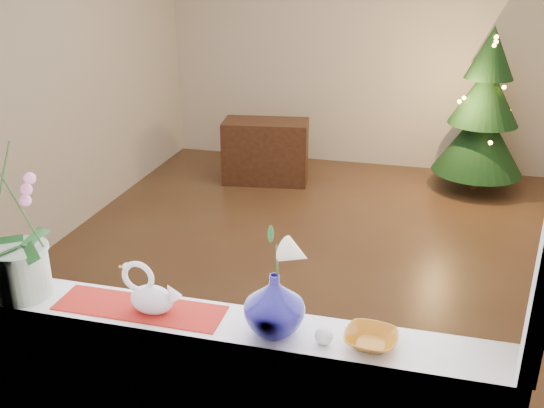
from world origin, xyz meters
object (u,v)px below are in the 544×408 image
(orchid_pot, at_px, (11,216))
(blue_vase, at_px, (274,299))
(amber_dish, at_px, (371,340))
(paperweight, at_px, (324,336))
(swan, at_px, (151,289))
(xmas_tree, at_px, (484,111))
(side_table, at_px, (266,151))

(orchid_pot, distance_m, blue_vase, 1.11)
(blue_vase, bearing_deg, amber_dish, 0.38)
(paperweight, distance_m, amber_dish, 0.17)
(blue_vase, xyz_separation_m, paperweight, (0.20, -0.03, -0.11))
(amber_dish, bearing_deg, orchid_pot, -179.74)
(orchid_pot, height_order, swan, orchid_pot)
(xmas_tree, height_order, side_table, xmas_tree)
(swan, xyz_separation_m, paperweight, (0.70, -0.04, -0.07))
(xmas_tree, bearing_deg, side_table, -171.47)
(side_table, bearing_deg, amber_dish, -77.53)
(side_table, bearing_deg, swan, -89.16)
(xmas_tree, bearing_deg, orchid_pot, -116.04)
(blue_vase, relative_size, side_table, 0.32)
(swan, relative_size, amber_dish, 1.48)
(paperweight, xyz_separation_m, xmas_tree, (0.83, 4.37, -0.13))
(amber_dish, bearing_deg, paperweight, -168.03)
(xmas_tree, bearing_deg, blue_vase, -103.39)
(amber_dish, height_order, xmas_tree, xmas_tree)
(amber_dish, bearing_deg, side_table, 110.36)
(side_table, bearing_deg, orchid_pot, -97.41)
(orchid_pot, bearing_deg, swan, 0.88)
(amber_dish, xyz_separation_m, xmas_tree, (0.67, 4.33, -0.12))
(orchid_pot, xyz_separation_m, amber_dish, (1.45, 0.01, -0.34))
(blue_vase, distance_m, xmas_tree, 4.46)
(swan, distance_m, xmas_tree, 4.60)
(blue_vase, xyz_separation_m, xmas_tree, (1.03, 4.34, -0.24))
(orchid_pot, distance_m, paperweight, 1.33)
(paperweight, distance_m, side_table, 4.30)
(swan, xyz_separation_m, amber_dish, (0.87, -0.00, -0.08))
(amber_dish, height_order, side_table, amber_dish)
(swan, distance_m, paperweight, 0.71)
(amber_dish, bearing_deg, swan, 179.85)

